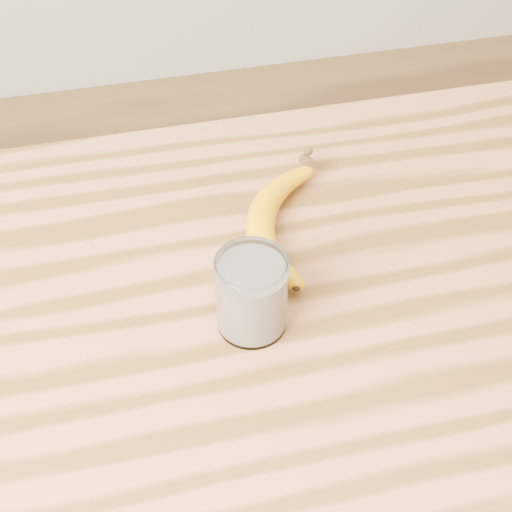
{
  "coord_description": "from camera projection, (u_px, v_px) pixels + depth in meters",
  "views": [
    {
      "loc": [
        -0.2,
        -0.46,
        1.51
      ],
      "look_at": [
        -0.07,
        0.09,
        0.93
      ],
      "focal_mm": 50.0,
      "sensor_mm": 36.0,
      "label": 1
    }
  ],
  "objects": [
    {
      "name": "table",
      "position": [
        325.0,
        387.0,
        0.88
      ],
      "size": [
        1.2,
        0.8,
        0.9
      ],
      "color": "#B3703F",
      "rests_on": "ground"
    },
    {
      "name": "smoothie_glass",
      "position": [
        252.0,
        295.0,
        0.75
      ],
      "size": [
        0.08,
        0.08,
        0.1
      ],
      "color": "white",
      "rests_on": "table"
    },
    {
      "name": "banana",
      "position": [
        260.0,
        220.0,
        0.87
      ],
      "size": [
        0.2,
        0.31,
        0.04
      ],
      "primitive_type": null,
      "rotation": [
        0.0,
        0.0,
        -0.34
      ],
      "color": "#E8A100",
      "rests_on": "table"
    }
  ]
}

